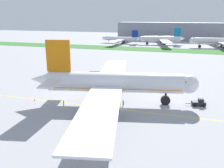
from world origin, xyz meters
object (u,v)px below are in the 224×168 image
ground_crew_marshaller_front (111,89)px  parked_airliner_far_centre (162,39)px  pushback_tug (199,102)px  parked_airliner_far_left (122,39)px  airliner_foreground (113,83)px  ground_crew_wingwalker_port (64,103)px  parked_airliner_far_right (220,41)px  service_truck_baggage_loader (93,75)px  traffic_cone_near_nose (35,100)px  ground_crew_wingwalker_starboard (123,102)px

ground_crew_marshaller_front → parked_airliner_far_centre: 144.80m
pushback_tug → parked_airliner_far_left: parked_airliner_far_left is taller
airliner_foreground → ground_crew_wingwalker_port: (-12.51, -6.70, -5.18)m
ground_crew_marshaller_front → parked_airliner_far_right: (47.58, 135.50, 4.47)m
parked_airliner_far_centre → parked_airliner_far_left: bearing=-178.6°
airliner_foreground → pushback_tug: airliner_foreground is taller
pushback_tug → service_truck_baggage_loader: service_truck_baggage_loader is taller
ground_crew_wingwalker_port → parked_airliner_far_left: (-26.99, 160.68, 3.16)m
traffic_cone_near_nose → service_truck_baggage_loader: service_truck_baggage_loader is taller
ground_crew_marshaller_front → traffic_cone_near_nose: (-19.49, -15.09, -0.68)m
ground_crew_marshaller_front → parked_airliner_far_left: bearing=103.9°
parked_airliner_far_left → parked_airliner_far_centre: (36.78, 0.88, 0.85)m
ground_crew_wingwalker_port → parked_airliner_far_centre: 161.90m
ground_crew_wingwalker_port → service_truck_baggage_loader: service_truck_baggage_loader is taller
parked_airliner_far_left → parked_airliner_far_right: (83.29, -8.36, 1.23)m
parked_airliner_far_centre → traffic_cone_near_nose: bearing=-97.3°
service_truck_baggage_loader → parked_airliner_far_left: bearing=100.1°
ground_crew_marshaller_front → service_truck_baggage_loader: service_truck_baggage_loader is taller
ground_crew_wingwalker_starboard → parked_airliner_far_centre: 156.07m
airliner_foreground → parked_airliner_far_centre: bearing=91.0°
parked_airliner_far_left → parked_airliner_far_centre: 36.80m
traffic_cone_near_nose → parked_airliner_far_right: 164.94m
ground_crew_marshaller_front → traffic_cone_near_nose: ground_crew_marshaller_front is taller
ground_crew_wingwalker_port → parked_airliner_far_left: size_ratio=0.03×
ground_crew_marshaller_front → service_truck_baggage_loader: 20.34m
airliner_foreground → traffic_cone_near_nose: size_ratio=129.39×
ground_crew_wingwalker_starboard → traffic_cone_near_nose: bearing=-171.6°
ground_crew_wingwalker_starboard → ground_crew_marshaller_front: bearing=123.1°
ground_crew_wingwalker_port → parked_airliner_far_right: (56.30, 152.32, 4.39)m
pushback_tug → traffic_cone_near_nose: bearing=-167.6°
traffic_cone_near_nose → airliner_foreground: bearing=12.1°
pushback_tug → ground_crew_marshaller_front: (-27.92, 4.68, -0.03)m
pushback_tug → traffic_cone_near_nose: 48.54m
pushback_tug → ground_crew_wingwalker_port: (-36.64, -12.13, 0.06)m
traffic_cone_near_nose → ground_crew_wingwalker_port: bearing=-9.1°
ground_crew_wingwalker_port → pushback_tug: bearing=18.3°
pushback_tug → service_truck_baggage_loader: 45.63m
airliner_foreground → pushback_tug: (24.13, 5.44, -5.23)m
airliner_foreground → ground_crew_wingwalker_port: size_ratio=43.70×
airliner_foreground → traffic_cone_near_nose: airliner_foreground is taller
ground_crew_marshaller_front → ground_crew_wingwalker_port: bearing=-117.4°
ground_crew_marshaller_front → service_truck_baggage_loader: size_ratio=0.26×
ground_crew_wingwalker_starboard → parked_airliner_far_centre: size_ratio=0.03×
airliner_foreground → parked_airliner_far_right: (43.80, 145.62, -0.79)m
airliner_foreground → traffic_cone_near_nose: bearing=-167.9°
airliner_foreground → traffic_cone_near_nose: (-23.27, -4.97, -5.94)m
service_truck_baggage_loader → parked_airliner_far_left: (-22.82, 128.12, 2.74)m
parked_airliner_far_right → ground_crew_wingwalker_port: bearing=-110.3°
parked_airliner_far_centre → ground_crew_marshaller_front: bearing=-90.4°
ground_crew_wingwalker_port → ground_crew_marshaller_front: size_ratio=1.09×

